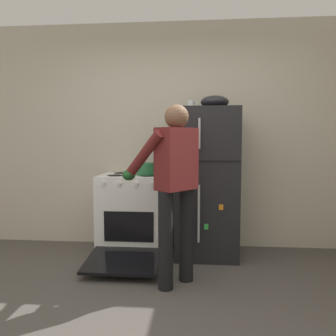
{
  "coord_description": "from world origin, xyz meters",
  "views": [
    {
      "loc": [
        0.28,
        -2.25,
        1.29
      ],
      "look_at": [
        -0.04,
        1.32,
        1.0
      ],
      "focal_mm": 36.52,
      "sensor_mm": 36.0,
      "label": 1
    }
  ],
  "objects_px": {
    "red_pot": "(147,169)",
    "coffee_mug": "(191,105)",
    "stove_range": "(134,215)",
    "person_cook": "(173,178)",
    "refrigerator": "(207,182)",
    "mixing_bowl": "(215,102)"
  },
  "relations": [
    {
      "from": "stove_range",
      "to": "person_cook",
      "type": "distance_m",
      "value": 1.09
    },
    {
      "from": "person_cook",
      "to": "red_pot",
      "type": "height_order",
      "value": "person_cook"
    },
    {
      "from": "red_pot",
      "to": "coffee_mug",
      "type": "xyz_separation_m",
      "value": [
        0.49,
        0.1,
        0.71
      ]
    },
    {
      "from": "refrigerator",
      "to": "mixing_bowl",
      "type": "height_order",
      "value": "mixing_bowl"
    },
    {
      "from": "coffee_mug",
      "to": "refrigerator",
      "type": "bearing_deg",
      "value": -15.83
    },
    {
      "from": "red_pot",
      "to": "stove_range",
      "type": "bearing_deg",
      "value": 168.63
    },
    {
      "from": "person_cook",
      "to": "mixing_bowl",
      "type": "xyz_separation_m",
      "value": [
        0.39,
        0.83,
        0.75
      ]
    },
    {
      "from": "stove_range",
      "to": "mixing_bowl",
      "type": "height_order",
      "value": "mixing_bowl"
    },
    {
      "from": "person_cook",
      "to": "coffee_mug",
      "type": "xyz_separation_m",
      "value": [
        0.13,
        0.88,
        0.73
      ]
    },
    {
      "from": "mixing_bowl",
      "to": "red_pot",
      "type": "bearing_deg",
      "value": -176.15
    },
    {
      "from": "coffee_mug",
      "to": "red_pot",
      "type": "bearing_deg",
      "value": -168.36
    },
    {
      "from": "red_pot",
      "to": "mixing_bowl",
      "type": "bearing_deg",
      "value": 3.85
    },
    {
      "from": "red_pot",
      "to": "coffee_mug",
      "type": "bearing_deg",
      "value": 11.64
    },
    {
      "from": "refrigerator",
      "to": "red_pot",
      "type": "xyz_separation_m",
      "value": [
        -0.66,
        -0.05,
        0.15
      ]
    },
    {
      "from": "stove_range",
      "to": "coffee_mug",
      "type": "distance_m",
      "value": 1.4
    },
    {
      "from": "stove_range",
      "to": "person_cook",
      "type": "bearing_deg",
      "value": -57.82
    },
    {
      "from": "person_cook",
      "to": "mixing_bowl",
      "type": "relative_size",
      "value": 5.16
    },
    {
      "from": "red_pot",
      "to": "coffee_mug",
      "type": "relative_size",
      "value": 3.12
    },
    {
      "from": "person_cook",
      "to": "mixing_bowl",
      "type": "bearing_deg",
      "value": 64.74
    },
    {
      "from": "person_cook",
      "to": "mixing_bowl",
      "type": "distance_m",
      "value": 1.19
    },
    {
      "from": "refrigerator",
      "to": "coffee_mug",
      "type": "xyz_separation_m",
      "value": [
        -0.18,
        0.05,
        0.87
      ]
    },
    {
      "from": "mixing_bowl",
      "to": "coffee_mug",
      "type": "bearing_deg",
      "value": 169.01
    }
  ]
}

